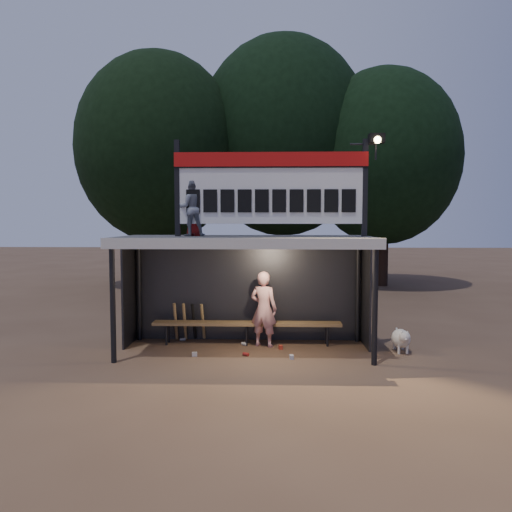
% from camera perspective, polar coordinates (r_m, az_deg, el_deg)
% --- Properties ---
extents(ground, '(80.00, 80.00, 0.00)m').
position_cam_1_polar(ground, '(10.26, -1.21, -10.81)').
color(ground, brown).
rests_on(ground, ground).
extents(player, '(0.68, 0.56, 1.59)m').
position_cam_1_polar(player, '(10.46, 0.88, -6.06)').
color(player, white).
rests_on(player, ground).
extents(child_a, '(0.63, 0.54, 1.12)m').
position_cam_1_polar(child_a, '(10.08, -7.40, 5.43)').
color(child_a, slate).
rests_on(child_a, dugout_shelter).
extents(child_b, '(0.50, 0.45, 0.85)m').
position_cam_1_polar(child_b, '(10.25, -7.03, 4.67)').
color(child_b, '#AD1A1B').
rests_on(child_b, dugout_shelter).
extents(dugout_shelter, '(5.10, 2.08, 2.32)m').
position_cam_1_polar(dugout_shelter, '(10.19, -1.15, -0.36)').
color(dugout_shelter, '#393A3C').
rests_on(dugout_shelter, ground).
extents(scoreboard_assembly, '(4.10, 0.27, 1.99)m').
position_cam_1_polar(scoreboard_assembly, '(9.92, 2.01, 8.06)').
color(scoreboard_assembly, black).
rests_on(scoreboard_assembly, dugout_shelter).
extents(bench, '(4.00, 0.35, 0.48)m').
position_cam_1_polar(bench, '(10.69, -1.05, -7.81)').
color(bench, olive).
rests_on(bench, ground).
extents(tree_left, '(6.46, 6.46, 9.27)m').
position_cam_1_polar(tree_left, '(20.62, -11.11, 11.99)').
color(tree_left, black).
rests_on(tree_left, ground).
extents(tree_mid, '(7.22, 7.22, 10.36)m').
position_cam_1_polar(tree_mid, '(21.70, 3.16, 13.40)').
color(tree_mid, black).
rests_on(tree_mid, ground).
extents(tree_right, '(6.08, 6.08, 8.72)m').
position_cam_1_polar(tree_right, '(21.04, 14.37, 10.89)').
color(tree_right, black).
rests_on(tree_right, ground).
extents(dog, '(0.36, 0.81, 0.49)m').
position_cam_1_polar(dog, '(10.53, 16.27, -9.02)').
color(dog, silver).
rests_on(dog, ground).
extents(bats, '(0.69, 0.35, 0.84)m').
position_cam_1_polar(bats, '(11.09, -7.64, -7.43)').
color(bats, '#967346').
rests_on(bats, ground).
extents(litter, '(2.43, 1.46, 0.08)m').
position_cam_1_polar(litter, '(10.26, -1.89, -10.59)').
color(litter, '#A92D1D').
rests_on(litter, ground).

